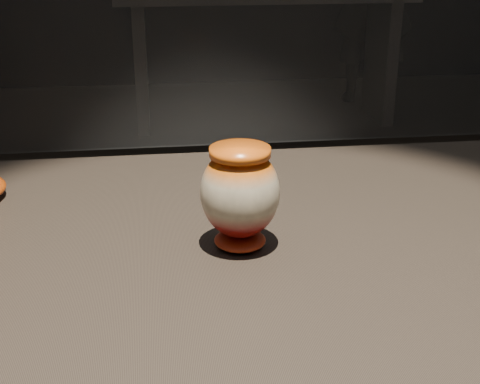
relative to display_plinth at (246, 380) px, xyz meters
The scene contains 3 objects.
display_plinth is the anchor object (origin of this frame).
main_vase 0.35m from the display_plinth, 111.47° to the right, with size 0.14×0.14×0.15m.
back_shelf 3.76m from the display_plinth, 80.03° to the left, with size 2.00×0.60×0.90m.
Camera 1 is at (-0.13, -0.91, 1.34)m, focal length 50.00 mm.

